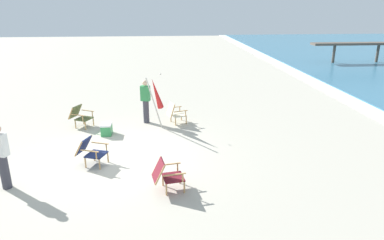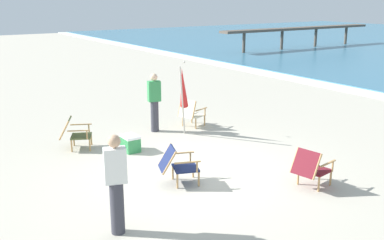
{
  "view_description": "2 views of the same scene",
  "coord_description": "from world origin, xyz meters",
  "px_view_note": "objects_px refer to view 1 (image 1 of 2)",
  "views": [
    {
      "loc": [
        9.28,
        1.4,
        4.27
      ],
      "look_at": [
        -0.85,
        2.29,
        0.81
      ],
      "focal_mm": 32.0,
      "sensor_mm": 36.0,
      "label": 1
    },
    {
      "loc": [
        7.52,
        -5.02,
        3.62
      ],
      "look_at": [
        -1.3,
        0.82,
        0.72
      ],
      "focal_mm": 42.0,
      "sensor_mm": 36.0,
      "label": 2
    }
  ],
  "objects_px": {
    "person_near_chairs": "(146,101)",
    "cooler_box": "(107,129)",
    "beach_chair_far_center": "(175,112)",
    "beach_chair_mid_center": "(80,115)",
    "beach_chair_back_right": "(90,150)",
    "umbrella_furled_red": "(156,94)",
    "beach_chair_front_right": "(167,174)",
    "person_by_waterline": "(2,156)"
  },
  "relations": [
    {
      "from": "beach_chair_front_right",
      "to": "beach_chair_back_right",
      "type": "xyz_separation_m",
      "value": [
        -1.6,
        -2.08,
        -0.0
      ]
    },
    {
      "from": "beach_chair_mid_center",
      "to": "person_near_chairs",
      "type": "xyz_separation_m",
      "value": [
        -0.23,
        2.38,
        0.41
      ]
    },
    {
      "from": "beach_chair_far_center",
      "to": "beach_chair_back_right",
      "type": "relative_size",
      "value": 0.9
    },
    {
      "from": "beach_chair_mid_center",
      "to": "beach_chair_back_right",
      "type": "relative_size",
      "value": 1.01
    },
    {
      "from": "beach_chair_front_right",
      "to": "person_near_chairs",
      "type": "bearing_deg",
      "value": -172.38
    },
    {
      "from": "beach_chair_back_right",
      "to": "person_near_chairs",
      "type": "xyz_separation_m",
      "value": [
        -3.45,
        1.4,
        0.42
      ]
    },
    {
      "from": "umbrella_furled_red",
      "to": "beach_chair_front_right",
      "type": "bearing_deg",
      "value": 3.46
    },
    {
      "from": "beach_chair_mid_center",
      "to": "umbrella_furled_red",
      "type": "relative_size",
      "value": 0.46
    },
    {
      "from": "beach_chair_mid_center",
      "to": "beach_chair_far_center",
      "type": "xyz_separation_m",
      "value": [
        -0.04,
        3.45,
        0.01
      ]
    },
    {
      "from": "beach_chair_far_center",
      "to": "cooler_box",
      "type": "bearing_deg",
      "value": -68.21
    },
    {
      "from": "beach_chair_far_center",
      "to": "umbrella_furled_red",
      "type": "distance_m",
      "value": 1.25
    },
    {
      "from": "beach_chair_mid_center",
      "to": "person_by_waterline",
      "type": "distance_m",
      "value": 4.46
    },
    {
      "from": "beach_chair_far_center",
      "to": "beach_chair_back_right",
      "type": "height_order",
      "value": "beach_chair_far_center"
    },
    {
      "from": "umbrella_furled_red",
      "to": "person_near_chairs",
      "type": "relative_size",
      "value": 1.23
    },
    {
      "from": "person_near_chairs",
      "to": "cooler_box",
      "type": "bearing_deg",
      "value": -48.93
    },
    {
      "from": "beach_chair_mid_center",
      "to": "person_near_chairs",
      "type": "distance_m",
      "value": 2.43
    },
    {
      "from": "umbrella_furled_red",
      "to": "person_near_chairs",
      "type": "xyz_separation_m",
      "value": [
        -0.81,
        -0.42,
        -0.47
      ]
    },
    {
      "from": "person_near_chairs",
      "to": "beach_chair_front_right",
      "type": "bearing_deg",
      "value": 7.62
    },
    {
      "from": "beach_chair_far_center",
      "to": "cooler_box",
      "type": "relative_size",
      "value": 1.68
    },
    {
      "from": "beach_chair_far_center",
      "to": "umbrella_furled_red",
      "type": "relative_size",
      "value": 0.41
    },
    {
      "from": "beach_chair_mid_center",
      "to": "beach_chair_back_right",
      "type": "distance_m",
      "value": 3.37
    },
    {
      "from": "beach_chair_front_right",
      "to": "beach_chair_back_right",
      "type": "distance_m",
      "value": 2.62
    },
    {
      "from": "person_near_chairs",
      "to": "person_by_waterline",
      "type": "relative_size",
      "value": 1.0
    },
    {
      "from": "person_near_chairs",
      "to": "cooler_box",
      "type": "relative_size",
      "value": 3.33
    },
    {
      "from": "beach_chair_mid_center",
      "to": "umbrella_furled_red",
      "type": "bearing_deg",
      "value": 78.28
    },
    {
      "from": "beach_chair_mid_center",
      "to": "person_near_chairs",
      "type": "relative_size",
      "value": 0.57
    },
    {
      "from": "beach_chair_back_right",
      "to": "person_by_waterline",
      "type": "relative_size",
      "value": 0.56
    },
    {
      "from": "beach_chair_back_right",
      "to": "person_by_waterline",
      "type": "bearing_deg",
      "value": -57.71
    },
    {
      "from": "beach_chair_front_right",
      "to": "beach_chair_back_right",
      "type": "bearing_deg",
      "value": -127.59
    },
    {
      "from": "umbrella_furled_red",
      "to": "person_by_waterline",
      "type": "bearing_deg",
      "value": -43.81
    },
    {
      "from": "beach_chair_back_right",
      "to": "umbrella_furled_red",
      "type": "distance_m",
      "value": 3.33
    },
    {
      "from": "beach_chair_front_right",
      "to": "person_near_chairs",
      "type": "height_order",
      "value": "person_near_chairs"
    },
    {
      "from": "beach_chair_mid_center",
      "to": "umbrella_furled_red",
      "type": "height_order",
      "value": "umbrella_furled_red"
    },
    {
      "from": "beach_chair_front_right",
      "to": "cooler_box",
      "type": "bearing_deg",
      "value": -153.02
    },
    {
      "from": "beach_chair_far_center",
      "to": "person_by_waterline",
      "type": "distance_m",
      "value": 6.16
    },
    {
      "from": "beach_chair_back_right",
      "to": "beach_chair_mid_center",
      "type": "bearing_deg",
      "value": -163.06
    },
    {
      "from": "umbrella_furled_red",
      "to": "person_near_chairs",
      "type": "distance_m",
      "value": 1.03
    },
    {
      "from": "beach_chair_far_center",
      "to": "person_near_chairs",
      "type": "distance_m",
      "value": 1.16
    },
    {
      "from": "cooler_box",
      "to": "beach_chair_back_right",
      "type": "bearing_deg",
      "value": -2.15
    },
    {
      "from": "beach_chair_front_right",
      "to": "person_by_waterline",
      "type": "height_order",
      "value": "person_by_waterline"
    },
    {
      "from": "beach_chair_back_right",
      "to": "person_near_chairs",
      "type": "relative_size",
      "value": 0.56
    },
    {
      "from": "beach_chair_mid_center",
      "to": "person_by_waterline",
      "type": "relative_size",
      "value": 0.57
    }
  ]
}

